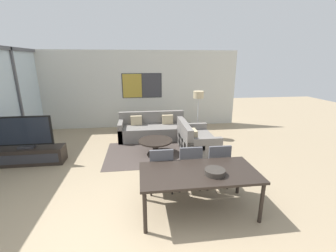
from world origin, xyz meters
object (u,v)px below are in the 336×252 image
sofa_main (152,130)px  coffee_table (156,143)px  television (24,132)px  dining_table (199,175)px  floor_lamp (198,99)px  tv_console (28,156)px  dining_chair_left (161,167)px  dining_chair_right (217,163)px  sofa_side (195,141)px  dining_chair_centre (189,165)px  fruit_bowl (215,172)px

sofa_main → coffee_table: size_ratio=2.37×
television → dining_table: (3.64, -2.30, -0.15)m
floor_lamp → tv_console: bearing=-162.7°
sofa_main → floor_lamp: bearing=-4.7°
sofa_main → floor_lamp: size_ratio=1.41×
floor_lamp → dining_table: bearing=-104.4°
floor_lamp → dining_chair_left: bearing=-116.0°
tv_console → dining_chair_right: size_ratio=1.83×
dining_table → dining_chair_left: 0.86m
television → sofa_side: bearing=3.7°
sofa_side → coffee_table: size_ratio=1.65×
television → coffee_table: (3.13, 0.22, -0.52)m
dining_chair_right → floor_lamp: 3.16m
television → dining_chair_centre: size_ratio=1.40×
television → fruit_bowl: television is taller
dining_table → dining_chair_left: size_ratio=2.08×
tv_console → dining_table: bearing=-32.2°
coffee_table → dining_chair_centre: size_ratio=0.99×
dining_chair_right → floor_lamp: bearing=82.4°
tv_console → dining_chair_right: dining_chair_right is taller
television → sofa_side: (4.22, 0.27, -0.53)m
dining_table → television: bearing=147.8°
sofa_main → dining_chair_centre: dining_chair_centre is taller
dining_chair_centre → sofa_main: bearing=99.2°
dining_chair_left → floor_lamp: 3.51m
tv_console → fruit_bowl: fruit_bowl is taller
sofa_side → dining_table: bearing=167.3°
dining_chair_right → television: bearing=159.0°
dining_chair_left → fruit_bowl: size_ratio=2.84×
sofa_main → dining_chair_left: (-0.04, -3.20, 0.24)m
sofa_main → dining_chair_right: size_ratio=2.35×
coffee_table → dining_chair_left: (-0.04, -1.87, 0.22)m
dining_chair_right → fruit_bowl: bearing=-112.2°
tv_console → dining_chair_centre: size_ratio=1.83×
dining_chair_centre → floor_lamp: size_ratio=0.60×
fruit_bowl → dining_chair_left: bearing=135.1°
fruit_bowl → coffee_table: bearing=105.5°
television → coffee_table: bearing=4.1°
sofa_side → floor_lamp: size_ratio=0.99×
coffee_table → floor_lamp: floor_lamp is taller
dining_chair_centre → floor_lamp: 3.27m
coffee_table → fruit_bowl: size_ratio=2.81×
floor_lamp → dining_chair_right: bearing=-97.6°
coffee_table → dining_table: (0.51, -2.52, 0.37)m
tv_console → floor_lamp: 4.93m
television → dining_chair_centre: 3.99m
coffee_table → fruit_bowl: fruit_bowl is taller
dining_chair_right → fruit_bowl: 0.91m
television → dining_table: size_ratio=0.67×
dining_chair_centre → dining_chair_right: same height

